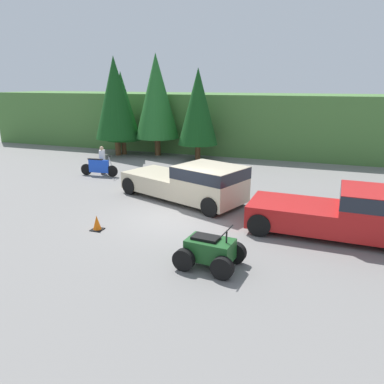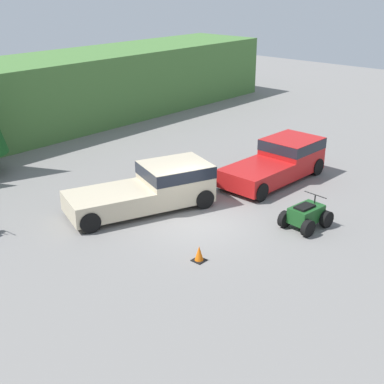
{
  "view_description": "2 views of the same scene",
  "coord_description": "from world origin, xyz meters",
  "px_view_note": "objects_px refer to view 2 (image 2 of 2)",
  "views": [
    {
      "loc": [
        5.33,
        -12.76,
        5.17
      ],
      "look_at": [
        0.52,
        0.75,
        0.95
      ],
      "focal_mm": 35.0,
      "sensor_mm": 36.0,
      "label": 1
    },
    {
      "loc": [
        -14.14,
        -12.34,
        8.95
      ],
      "look_at": [
        0.52,
        0.75,
        0.95
      ],
      "focal_mm": 50.0,
      "sensor_mm": 36.0,
      "label": 2
    }
  ],
  "objects_px": {
    "pickup_truck_second": "(154,186)",
    "pickup_truck_red": "(280,159)",
    "traffic_cone": "(199,254)",
    "quad_atv": "(306,215)"
  },
  "relations": [
    {
      "from": "quad_atv",
      "to": "traffic_cone",
      "type": "height_order",
      "value": "quad_atv"
    },
    {
      "from": "pickup_truck_red",
      "to": "pickup_truck_second",
      "type": "height_order",
      "value": "same"
    },
    {
      "from": "quad_atv",
      "to": "traffic_cone",
      "type": "distance_m",
      "value": 4.86
    },
    {
      "from": "pickup_truck_red",
      "to": "pickup_truck_second",
      "type": "xyz_separation_m",
      "value": [
        -6.36,
        1.96,
        0.0
      ]
    },
    {
      "from": "pickup_truck_second",
      "to": "traffic_cone",
      "type": "distance_m",
      "value": 4.88
    },
    {
      "from": "pickup_truck_red",
      "to": "quad_atv",
      "type": "bearing_deg",
      "value": -134.14
    },
    {
      "from": "pickup_truck_second",
      "to": "pickup_truck_red",
      "type": "bearing_deg",
      "value": 3.49
    },
    {
      "from": "pickup_truck_second",
      "to": "quad_atv",
      "type": "xyz_separation_m",
      "value": [
        2.53,
        -5.64,
        -0.46
      ]
    },
    {
      "from": "traffic_cone",
      "to": "pickup_truck_second",
      "type": "bearing_deg",
      "value": 63.63
    },
    {
      "from": "quad_atv",
      "to": "pickup_truck_red",
      "type": "bearing_deg",
      "value": 49.91
    }
  ]
}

